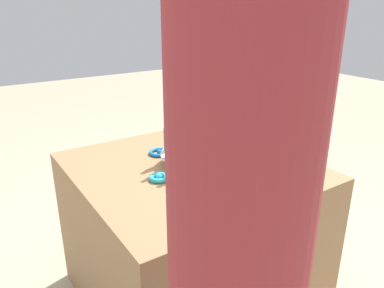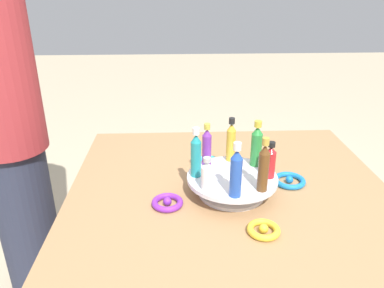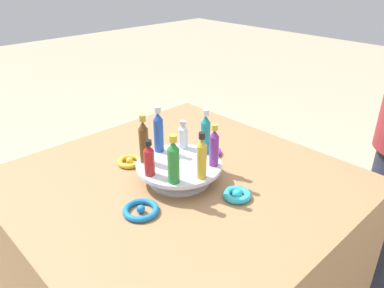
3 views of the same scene
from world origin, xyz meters
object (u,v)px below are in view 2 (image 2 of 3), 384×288
(display_stand, at_px, (232,183))
(bottle_teal, at_px, (196,154))
(bottle_clear, at_px, (207,175))
(bottle_red, at_px, (270,161))
(ribbon_bow_teal, at_px, (208,162))
(ribbon_bow_purple, at_px, (167,202))
(bottle_green, at_px, (257,145))
(bottle_brown, at_px, (264,167))
(person_figure, at_px, (5,114))
(ribbon_bow_blue, at_px, (289,181))
(bottle_blue, at_px, (236,172))
(bottle_purple, at_px, (207,146))
(bottle_gold, at_px, (231,141))
(ribbon_bow_gold, at_px, (264,230))

(display_stand, distance_m, bottle_teal, 0.14)
(bottle_clear, relative_size, bottle_red, 0.87)
(ribbon_bow_teal, bearing_deg, ribbon_bow_purple, -29.02)
(bottle_clear, height_order, bottle_green, bottle_green)
(ribbon_bow_purple, bearing_deg, bottle_brown, 84.13)
(bottle_brown, xyz_separation_m, person_figure, (-0.49, -0.87, -0.02))
(bottle_green, xyz_separation_m, ribbon_bow_blue, (0.01, 0.11, -0.12))
(bottle_green, distance_m, ribbon_bow_teal, 0.21)
(ribbon_bow_teal, bearing_deg, bottle_red, 38.97)
(display_stand, distance_m, person_figure, 0.90)
(bottle_blue, height_order, person_figure, person_figure)
(bottle_brown, distance_m, ribbon_bow_teal, 0.32)
(ribbon_bow_teal, distance_m, ribbon_bow_purple, 0.27)
(bottle_purple, distance_m, person_figure, 0.80)
(bottle_brown, bearing_deg, bottle_blue, -72.05)
(bottle_green, bearing_deg, bottle_purple, -94.55)
(bottle_gold, distance_m, ribbon_bow_blue, 0.22)
(bottle_red, bearing_deg, bottle_brown, -27.05)
(display_stand, relative_size, bottle_gold, 1.87)
(bottle_gold, height_order, ribbon_bow_gold, bottle_gold)
(bottle_gold, relative_size, person_figure, 0.09)
(display_stand, height_order, ribbon_bow_teal, display_stand)
(bottle_gold, relative_size, ribbon_bow_gold, 1.67)
(bottle_gold, distance_m, ribbon_bow_teal, 0.15)
(ribbon_bow_gold, bearing_deg, bottle_brown, 172.32)
(bottle_blue, bearing_deg, bottle_red, 130.45)
(bottle_clear, distance_m, bottle_gold, 0.19)
(bottle_red, relative_size, ribbon_bow_teal, 1.34)
(display_stand, bearing_deg, bottle_red, 85.45)
(ribbon_bow_purple, bearing_deg, display_stand, 105.98)
(bottle_gold, distance_m, ribbon_bow_purple, 0.28)
(bottle_gold, height_order, ribbon_bow_teal, bottle_gold)
(bottle_teal, xyz_separation_m, bottle_red, (0.02, 0.21, -0.02))
(bottle_red, height_order, bottle_green, bottle_green)
(display_stand, bearing_deg, bottle_blue, -4.55)
(display_stand, distance_m, bottle_blue, 0.14)
(bottle_teal, height_order, ribbon_bow_purple, bottle_teal)
(bottle_brown, relative_size, ribbon_bow_teal, 1.88)
(bottle_purple, distance_m, ribbon_bow_blue, 0.28)
(ribbon_bow_gold, bearing_deg, ribbon_bow_teal, -164.02)
(bottle_purple, relative_size, bottle_clear, 1.40)
(ribbon_bow_gold, xyz_separation_m, ribbon_bow_blue, (-0.24, 0.13, -0.00))
(display_stand, relative_size, ribbon_bow_teal, 3.23)
(bottle_blue, relative_size, ribbon_bow_gold, 1.81)
(ribbon_bow_purple, relative_size, ribbon_bow_gold, 1.06)
(bottle_gold, distance_m, person_figure, 0.86)
(bottle_teal, bearing_deg, bottle_purple, 152.95)
(bottle_purple, xyz_separation_m, ribbon_bow_teal, (-0.11, 0.01, -0.11))
(ribbon_bow_teal, bearing_deg, bottle_purple, -7.68)
(display_stand, xyz_separation_m, bottle_green, (-0.07, 0.08, 0.09))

